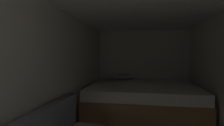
# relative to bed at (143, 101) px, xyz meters

# --- Properties ---
(wall_back) EXTENTS (2.57, 0.05, 2.12)m
(wall_back) POSITION_rel_bed_xyz_m (0.00, 1.03, 0.68)
(wall_back) COLOR silver
(wall_back) RESTS_ON ground
(wall_left) EXTENTS (0.05, 5.45, 2.12)m
(wall_left) POSITION_rel_bed_xyz_m (-1.26, -1.72, 0.68)
(wall_left) COLOR silver
(wall_left) RESTS_ON ground
(bed) EXTENTS (2.35, 1.93, 0.92)m
(bed) POSITION_rel_bed_xyz_m (0.00, 0.00, 0.00)
(bed) COLOR #9E7247
(bed) RESTS_ON ground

